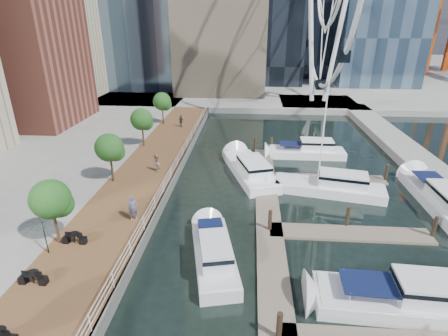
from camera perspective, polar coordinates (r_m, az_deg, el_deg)
The scene contains 15 objects.
ground at distance 21.13m, azimuth -0.33°, elevation -21.80°, with size 520.00×520.00×0.00m, color black.
boardwalk at distance 34.79m, azimuth -13.22°, elevation -2.21°, with size 6.00×60.00×1.00m, color brown.
seawall at distance 34.03m, azimuth -8.39°, elevation -2.40°, with size 0.25×60.00×1.00m, color #595954.
land_far at distance 117.89m, azimuth 3.84°, elevation 15.72°, with size 200.00×114.00×1.00m, color gray.
breakwater at distance 42.21m, azimuth 30.37°, elevation -0.35°, with size 4.00×60.00×1.00m, color gray.
pier at distance 69.69m, azimuth 15.02°, elevation 10.12°, with size 14.00×12.00×1.00m, color gray.
railing at distance 33.63m, azimuth -8.66°, elevation -0.82°, with size 0.10×60.00×1.05m, color white, non-canonical shape.
floating_docks at distance 29.57m, azimuth 17.02°, elevation -7.34°, with size 16.00×34.00×2.60m.
street_trees at distance 33.35m, azimuth -18.24°, elevation 3.16°, with size 2.60×42.60×4.60m.
cafe_tables at distance 22.04m, azimuth -30.61°, elevation -18.65°, with size 2.50×13.70×0.74m.
yacht_foreground at distance 23.44m, azimuth 27.86°, elevation -19.68°, with size 3.05×11.38×2.15m, color silver, non-canonical shape.
pedestrian_near at distance 27.11m, azimuth -14.63°, elevation -6.33°, with size 0.72×0.47×1.97m, color #51516C.
pedestrian_mid at distance 35.31m, azimuth -11.00°, elevation 0.80°, with size 0.85×0.66×1.75m, color gray.
pedestrian_far at distance 50.30m, azimuth -7.02°, elevation 7.63°, with size 1.00×0.42×1.70m, color #2F363B.
moored_yachts at distance 33.22m, azimuth 16.17°, elevation -4.73°, with size 22.74×37.57×11.50m.
Camera 1 is at (1.25, -15.01, 14.82)m, focal length 28.00 mm.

